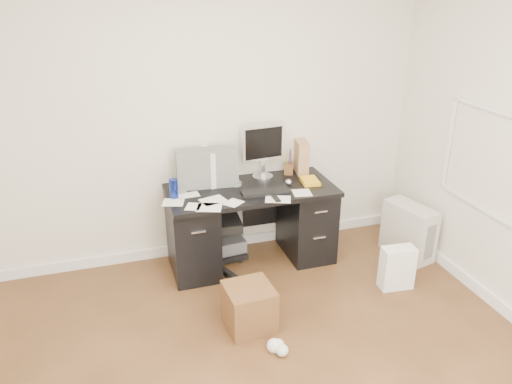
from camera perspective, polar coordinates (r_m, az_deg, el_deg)
room_shell at (r=2.63m, az=4.06°, el=4.88°), size 4.02×4.02×2.71m
desk at (r=4.61m, az=-0.54°, el=-3.57°), size 1.50×0.70×0.75m
loose_papers at (r=4.37m, az=-2.87°, el=-0.10°), size 1.10×0.60×0.00m
lcd_monitor at (r=4.62m, az=0.78°, el=4.67°), size 0.43×0.28×0.52m
keyboard at (r=4.36m, az=1.08°, el=0.03°), size 0.43×0.17×0.02m
computer_mouse at (r=4.52m, az=3.74°, el=1.10°), size 0.06×0.06×0.06m
travel_mug at (r=4.30m, az=-9.39°, el=0.38°), size 0.09×0.09×0.17m
white_binder at (r=4.53m, az=-5.42°, el=2.93°), size 0.17×0.30×0.33m
magazine_file at (r=4.81m, az=5.16°, el=4.07°), size 0.18×0.29×0.32m
pen_cup at (r=4.76m, az=3.75°, el=3.49°), size 0.13×0.13×0.25m
yellow_book at (r=4.61m, az=6.22°, el=1.28°), size 0.18×0.22×0.04m
paper_remote at (r=4.24m, az=2.53°, el=-0.74°), size 0.26×0.24×0.02m
office_chair at (r=4.45m, az=-5.10°, el=-2.54°), size 0.67×0.67×1.10m
pc_tower at (r=5.00m, az=17.05°, el=-4.24°), size 0.35×0.56×0.52m
shopping_bag at (r=4.50m, az=15.82°, el=-8.33°), size 0.30×0.23×0.38m
wicker_basket at (r=3.90m, az=-0.78°, el=-13.01°), size 0.37×0.37×0.35m
desk_printer at (r=4.87m, az=-3.13°, el=-6.24°), size 0.31×0.26×0.17m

